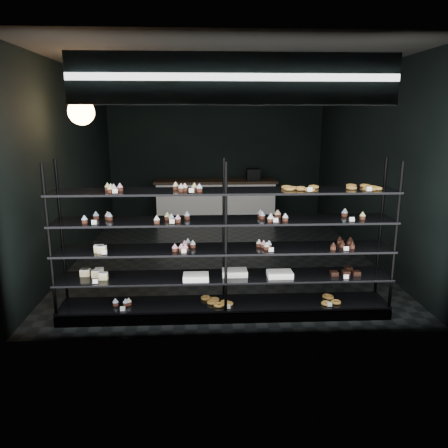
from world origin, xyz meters
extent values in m
cube|color=black|center=(0.00, 0.00, 0.01)|extent=(5.00, 6.00, 0.01)
cube|color=black|center=(0.00, 0.00, 3.20)|extent=(5.00, 6.00, 0.01)
cube|color=black|center=(0.00, 3.00, 1.60)|extent=(5.00, 0.01, 3.20)
cube|color=black|center=(0.00, -3.00, 1.60)|extent=(5.00, 0.01, 3.20)
cube|color=black|center=(-2.50, 0.00, 1.60)|extent=(0.01, 6.00, 3.20)
cube|color=black|center=(2.50, 0.00, 1.60)|extent=(0.01, 6.00, 3.20)
cube|color=black|center=(-0.07, -2.45, 0.06)|extent=(4.00, 0.50, 0.12)
cylinder|color=black|center=(-2.04, -2.67, 0.99)|extent=(0.04, 0.04, 1.85)
cylinder|color=black|center=(-2.04, -2.23, 0.99)|extent=(0.04, 0.04, 1.85)
cylinder|color=black|center=(-0.07, -2.67, 0.99)|extent=(0.04, 0.04, 1.85)
cylinder|color=black|center=(-0.07, -2.23, 0.99)|extent=(0.04, 0.04, 1.85)
cylinder|color=black|center=(1.90, -2.67, 0.99)|extent=(0.04, 0.04, 1.85)
cylinder|color=black|center=(1.90, -2.23, 0.99)|extent=(0.04, 0.04, 1.85)
cube|color=black|center=(-0.07, -2.45, 0.15)|extent=(4.00, 0.50, 0.03)
cube|color=black|center=(-0.07, -2.45, 0.50)|extent=(4.00, 0.50, 0.02)
cube|color=black|center=(-0.07, -2.45, 0.85)|extent=(4.00, 0.50, 0.02)
cube|color=black|center=(-0.07, -2.45, 1.20)|extent=(4.00, 0.50, 0.02)
cube|color=black|center=(-0.07, -2.45, 1.55)|extent=(4.00, 0.50, 0.02)
cube|color=white|center=(-1.29, -2.63, 1.59)|extent=(0.06, 0.04, 0.06)
cube|color=white|center=(-0.47, -2.63, 1.59)|extent=(0.06, 0.04, 0.06)
cube|color=white|center=(0.83, -2.63, 1.59)|extent=(0.05, 0.04, 0.06)
cube|color=white|center=(1.51, -2.63, 1.59)|extent=(0.06, 0.04, 0.06)
cube|color=white|center=(-1.52, -2.63, 1.24)|extent=(0.06, 0.04, 0.06)
cube|color=white|center=(-0.68, -2.63, 1.24)|extent=(0.05, 0.04, 0.06)
cube|color=white|center=(0.48, -2.63, 1.24)|extent=(0.05, 0.04, 0.06)
cube|color=white|center=(1.40, -2.63, 1.24)|extent=(0.06, 0.04, 0.06)
cube|color=white|center=(-1.51, -2.63, 0.89)|extent=(0.06, 0.04, 0.06)
cube|color=white|center=(-0.56, -2.63, 0.89)|extent=(0.05, 0.04, 0.06)
cube|color=white|center=(0.47, -2.63, 0.89)|extent=(0.06, 0.04, 0.06)
cube|color=white|center=(1.34, -2.63, 0.89)|extent=(0.06, 0.04, 0.06)
cube|color=white|center=(-1.62, -2.63, 0.54)|extent=(0.06, 0.04, 0.06)
cube|color=white|center=(1.37, -2.63, 0.54)|extent=(0.06, 0.04, 0.06)
cube|color=white|center=(-1.24, -2.63, 0.19)|extent=(0.06, 0.04, 0.06)
cube|color=white|center=(-0.07, -2.63, 0.19)|extent=(0.05, 0.04, 0.06)
cube|color=white|center=(1.21, -2.63, 0.19)|extent=(0.06, 0.04, 0.06)
cube|color=#0B0F39|center=(0.00, -2.92, 2.75)|extent=(3.20, 0.04, 0.45)
cube|color=white|center=(0.00, -2.94, 2.75)|extent=(3.30, 0.02, 0.50)
cylinder|color=black|center=(-1.95, -1.30, 2.90)|extent=(0.01, 0.01, 0.55)
sphere|color=#F79C56|center=(-1.95, -1.30, 2.45)|extent=(0.35, 0.35, 0.35)
cube|color=silver|center=(-0.03, 2.50, 0.46)|extent=(2.67, 0.60, 0.92)
cube|color=black|center=(-0.03, 2.50, 0.95)|extent=(2.78, 0.65, 0.06)
cube|color=black|center=(0.83, 2.50, 1.10)|extent=(0.30, 0.30, 0.25)
camera|label=1|loc=(-0.34, -7.43, 2.38)|focal=35.00mm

